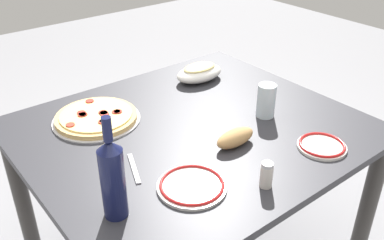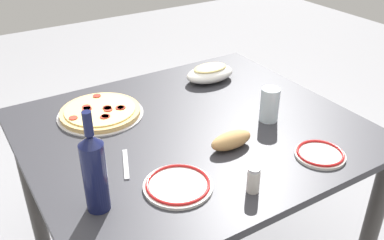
% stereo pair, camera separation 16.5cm
% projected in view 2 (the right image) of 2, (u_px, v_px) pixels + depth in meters
% --- Properties ---
extents(dining_table, '(1.25, 1.10, 0.76)m').
position_uv_depth(dining_table, '(192.00, 151.00, 1.72)').
color(dining_table, '#2D2D33').
rests_on(dining_table, ground).
extents(pepperoni_pizza, '(0.35, 0.35, 0.03)m').
position_uv_depth(pepperoni_pizza, '(100.00, 112.00, 1.73)').
color(pepperoni_pizza, '#B7B7BC').
rests_on(pepperoni_pizza, dining_table).
extents(baked_pasta_dish, '(0.24, 0.15, 0.08)m').
position_uv_depth(baked_pasta_dish, '(210.00, 73.00, 2.01)').
color(baked_pasta_dish, white).
rests_on(baked_pasta_dish, dining_table).
extents(wine_bottle, '(0.07, 0.07, 0.32)m').
position_uv_depth(wine_bottle, '(94.00, 171.00, 1.19)').
color(wine_bottle, '#141942').
rests_on(wine_bottle, dining_table).
extents(water_glass, '(0.07, 0.07, 0.14)m').
position_uv_depth(water_glass, '(270.00, 105.00, 1.68)').
color(water_glass, silver).
rests_on(water_glass, dining_table).
extents(side_plate_near, '(0.22, 0.22, 0.02)m').
position_uv_depth(side_plate_near, '(178.00, 185.00, 1.34)').
color(side_plate_near, white).
rests_on(side_plate_near, dining_table).
extents(side_plate_far, '(0.17, 0.17, 0.02)m').
position_uv_depth(side_plate_far, '(320.00, 154.00, 1.48)').
color(side_plate_far, white).
rests_on(side_plate_far, dining_table).
extents(bread_loaf, '(0.16, 0.07, 0.06)m').
position_uv_depth(bread_loaf, '(231.00, 140.00, 1.52)').
color(bread_loaf, tan).
rests_on(bread_loaf, dining_table).
extents(spice_shaker, '(0.04, 0.04, 0.09)m').
position_uv_depth(spice_shaker, '(253.00, 180.00, 1.30)').
color(spice_shaker, silver).
rests_on(spice_shaker, dining_table).
extents(fork_left, '(0.08, 0.16, 0.00)m').
position_uv_depth(fork_left, '(126.00, 164.00, 1.44)').
color(fork_left, '#B7B7BC').
rests_on(fork_left, dining_table).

